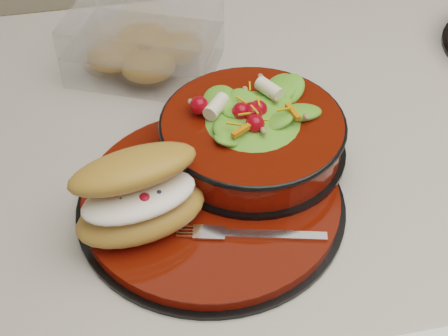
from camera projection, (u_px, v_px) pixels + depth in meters
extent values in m
cube|color=white|center=(324.00, 299.00, 1.22)|extent=(1.16, 0.66, 0.86)
cube|color=beige|center=(358.00, 122.00, 0.90)|extent=(1.24, 0.74, 0.04)
cylinder|color=black|center=(211.00, 203.00, 0.76)|extent=(0.32, 0.32, 0.01)
cylinder|color=#5D0D03|center=(211.00, 198.00, 0.75)|extent=(0.31, 0.31, 0.01)
torus|color=black|center=(221.00, 200.00, 0.74)|extent=(0.17, 0.17, 0.01)
cylinder|color=black|center=(252.00, 149.00, 0.80)|extent=(0.24, 0.24, 0.01)
cylinder|color=#5D0D03|center=(252.00, 134.00, 0.78)|extent=(0.22, 0.22, 0.04)
torus|color=black|center=(253.00, 123.00, 0.77)|extent=(0.23, 0.23, 0.01)
ellipsoid|color=#4B8E27|center=(253.00, 124.00, 0.77)|extent=(0.19, 0.19, 0.08)
sphere|color=#B0070E|center=(292.00, 91.00, 0.74)|extent=(0.02, 0.02, 0.02)
sphere|color=#B0070E|center=(265.00, 74.00, 0.77)|extent=(0.02, 0.02, 0.02)
sphere|color=#B0070E|center=(227.00, 78.00, 0.76)|extent=(0.02, 0.02, 0.02)
sphere|color=#B0070E|center=(215.00, 101.00, 0.73)|extent=(0.02, 0.02, 0.02)
sphere|color=#B0070E|center=(242.00, 120.00, 0.71)|extent=(0.02, 0.02, 0.02)
sphere|color=#B0070E|center=(282.00, 115.00, 0.71)|extent=(0.02, 0.02, 0.02)
cylinder|color=silver|center=(270.00, 73.00, 0.77)|extent=(0.04, 0.04, 0.02)
cylinder|color=silver|center=(216.00, 90.00, 0.75)|extent=(0.04, 0.03, 0.02)
cube|color=orange|center=(243.00, 114.00, 0.71)|extent=(0.03, 0.03, 0.01)
cube|color=orange|center=(294.00, 96.00, 0.74)|extent=(0.03, 0.02, 0.01)
ellipsoid|color=#B47D37|center=(141.00, 213.00, 0.69)|extent=(0.16, 0.11, 0.04)
ellipsoid|color=white|center=(139.00, 197.00, 0.68)|extent=(0.14, 0.10, 0.02)
ellipsoid|color=#B47D37|center=(135.00, 168.00, 0.67)|extent=(0.16, 0.10, 0.04)
sphere|color=#A90C1A|center=(117.00, 196.00, 0.67)|extent=(0.02, 0.02, 0.02)
sphere|color=#A90C1A|center=(145.00, 200.00, 0.67)|extent=(0.02, 0.02, 0.02)
sphere|color=#191947|center=(130.00, 190.00, 0.68)|extent=(0.01, 0.01, 0.01)
sphere|color=#191947|center=(150.00, 190.00, 0.68)|extent=(0.01, 0.01, 0.01)
sphere|color=#191947|center=(139.00, 196.00, 0.67)|extent=(0.01, 0.01, 0.01)
sphere|color=#191947|center=(159.00, 195.00, 0.67)|extent=(0.01, 0.01, 0.01)
sphere|color=#191947|center=(121.00, 202.00, 0.66)|extent=(0.01, 0.01, 0.01)
sphere|color=#191947|center=(153.00, 184.00, 0.68)|extent=(0.01, 0.01, 0.01)
cube|color=silver|center=(274.00, 235.00, 0.70)|extent=(0.12, 0.04, 0.00)
cube|color=silver|center=(209.00, 232.00, 0.70)|extent=(0.04, 0.03, 0.00)
cube|color=white|center=(146.00, 54.00, 0.95)|extent=(0.26, 0.23, 0.05)
cube|color=white|center=(143.00, 27.00, 0.91)|extent=(0.26, 0.23, 0.04)
ellipsoid|color=#B47D37|center=(114.00, 56.00, 0.94)|extent=(0.08, 0.07, 0.04)
ellipsoid|color=#B47D37|center=(177.00, 49.00, 0.95)|extent=(0.08, 0.07, 0.04)
ellipsoid|color=#B47D37|center=(143.00, 39.00, 0.97)|extent=(0.08, 0.07, 0.04)
ellipsoid|color=#B47D37|center=(148.00, 66.00, 0.92)|extent=(0.08, 0.07, 0.04)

